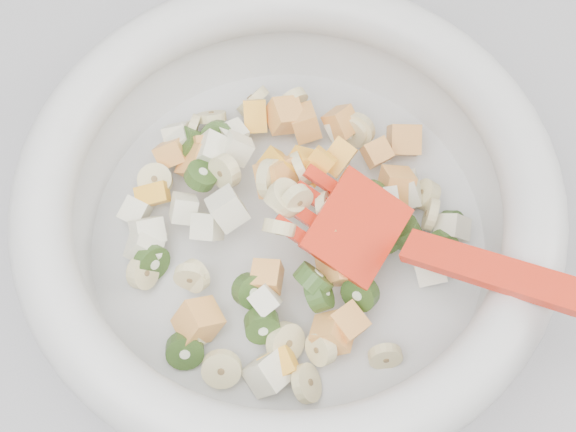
{
  "coord_description": "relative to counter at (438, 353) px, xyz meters",
  "views": [
    {
      "loc": [
        -0.22,
        1.18,
        1.44
      ],
      "look_at": [
        -0.19,
        1.42,
        0.95
      ],
      "focal_mm": 50.0,
      "sensor_mm": 36.0,
      "label": 1
    }
  ],
  "objects": [
    {
      "name": "counter",
      "position": [
        0.0,
        0.0,
        0.0
      ],
      "size": [
        2.0,
        0.6,
        0.9
      ],
      "primitive_type": "cube",
      "color": "gray",
      "rests_on": "ground"
    },
    {
      "name": "mixing_bowl",
      "position": [
        -0.19,
        -0.03,
        0.5
      ],
      "size": [
        0.42,
        0.36,
        0.15
      ],
      "color": "silver",
      "rests_on": "counter"
    }
  ]
}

